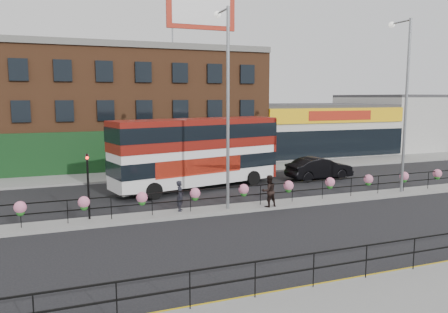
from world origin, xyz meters
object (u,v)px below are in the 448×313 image
object	(u,v)px
pedestrian_a	(180,196)
pedestrian_b	(269,191)
lamp_column_west	(226,91)
lamp_column_east	(404,91)
car	(319,168)
double_decker_bus	(197,146)

from	to	relation	value
pedestrian_a	pedestrian_b	world-z (taller)	pedestrian_b
pedestrian_a	lamp_column_west	size ratio (longest dim) A/B	0.15
pedestrian_b	lamp_column_east	bearing A→B (deg)	179.19
pedestrian_b	lamp_column_east	size ratio (longest dim) A/B	0.16
pedestrian_a	lamp_column_east	distance (m)	15.17
car	lamp_column_east	bearing A→B (deg)	-163.27
pedestrian_a	lamp_column_west	distance (m)	5.95
pedestrian_a	lamp_column_west	xyz separation A→B (m)	(2.50, -0.15, 5.39)
lamp_column_west	lamp_column_east	bearing A→B (deg)	-0.25
car	lamp_column_east	xyz separation A→B (m)	(2.00, -5.90, 5.60)
car	pedestrian_b	bearing A→B (deg)	129.44
double_decker_bus	pedestrian_b	world-z (taller)	double_decker_bus
car	pedestrian_a	distance (m)	13.42
car	pedestrian_b	xyz separation A→B (m)	(-7.45, -6.57, 0.20)
pedestrian_a	lamp_column_east	size ratio (longest dim) A/B	0.15
double_decker_bus	pedestrian_b	xyz separation A→B (m)	(1.96, -6.57, -1.83)
car	pedestrian_b	distance (m)	9.93
pedestrian_a	pedestrian_b	distance (m)	4.78
pedestrian_a	lamp_column_west	bearing A→B (deg)	-69.79
car	lamp_column_east	distance (m)	8.38
car	double_decker_bus	bearing A→B (deg)	88.05
double_decker_bus	lamp_column_east	xyz separation A→B (m)	(11.41, -5.90, 3.57)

